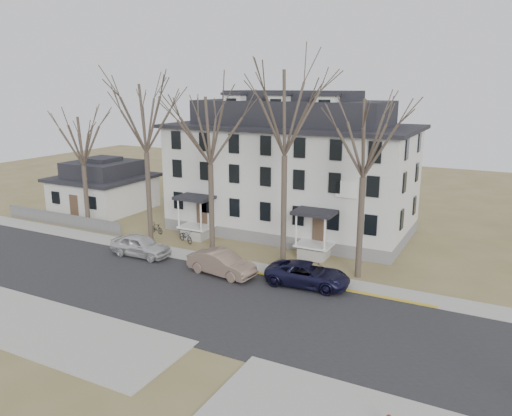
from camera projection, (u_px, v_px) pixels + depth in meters
The scene contains 18 objects.
ground at pixel (194, 315), 27.93m from camera, with size 120.00×120.00×0.00m, color olive.
main_road at pixel (213, 301), 29.65m from camera, with size 120.00×10.00×0.04m, color #27272A.
far_sidewalk at pixel (259, 269), 34.81m from camera, with size 120.00×2.00×0.08m, color #A09F97.
near_sidewalk_left at pixel (21, 321), 27.20m from camera, with size 20.00×5.00×0.08m, color #A09F97.
yellow_curb at pixel (323, 287), 31.80m from camera, with size 14.00×0.25×0.06m, color gold.
boarding_house at pixel (291, 170), 42.99m from camera, with size 20.80×12.36×12.05m.
small_house at pixel (104, 188), 51.01m from camera, with size 8.70×8.70×5.00m.
fence at pixel (62, 226), 45.51m from camera, with size 14.00×0.06×1.20m, color gray.
tree_far_left at pixel (144, 113), 38.80m from camera, with size 8.40×8.40×13.72m.
tree_mid_left at pixel (210, 126), 36.29m from camera, with size 7.80×7.80×12.74m.
tree_center at pixel (285, 107), 33.25m from camera, with size 9.00×9.00×14.70m.
tree_mid_right at pixel (365, 133), 31.14m from camera, with size 7.80×7.80×12.74m.
tree_bungalow at pixel (81, 138), 42.47m from camera, with size 6.60×6.60×10.78m.
car_silver at pixel (141, 246), 37.22m from camera, with size 1.91×4.74×1.62m, color silver.
car_tan at pixel (222, 264), 33.55m from camera, with size 1.71×4.89×1.61m, color #7F6757.
car_navy at pixel (308, 275), 31.74m from camera, with size 2.47×5.35×1.49m, color black.
bicycle_left at pixel (186, 237), 40.51m from camera, with size 0.66×1.91×1.00m, color black.
bicycle_right at pixel (156, 229), 42.94m from camera, with size 0.44×1.56×0.94m, color black.
Camera 1 is at (14.91, -21.17, 12.53)m, focal length 35.00 mm.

